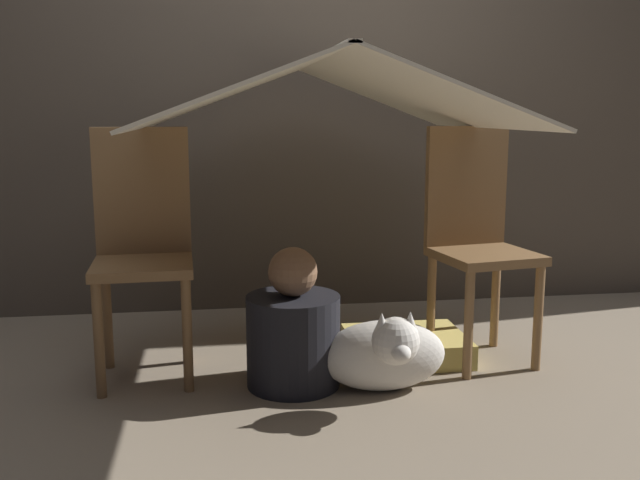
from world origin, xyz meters
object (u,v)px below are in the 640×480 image
at_px(chair_left, 143,243).
at_px(chair_right, 476,235).
at_px(dog, 385,353).
at_px(person_front, 293,332).

relative_size(chair_left, chair_right, 1.00).
bearing_deg(chair_left, dog, -23.79).
bearing_deg(dog, chair_right, 36.40).
xyz_separation_m(chair_left, dog, (0.86, -0.33, -0.36)).
bearing_deg(dog, chair_left, 158.81).
xyz_separation_m(chair_left, chair_right, (1.32, -0.00, 0.00)).
bearing_deg(chair_right, dog, -153.47).
bearing_deg(person_front, chair_right, 15.36).
bearing_deg(chair_left, person_front, -23.90).
relative_size(chair_left, dog, 2.05).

